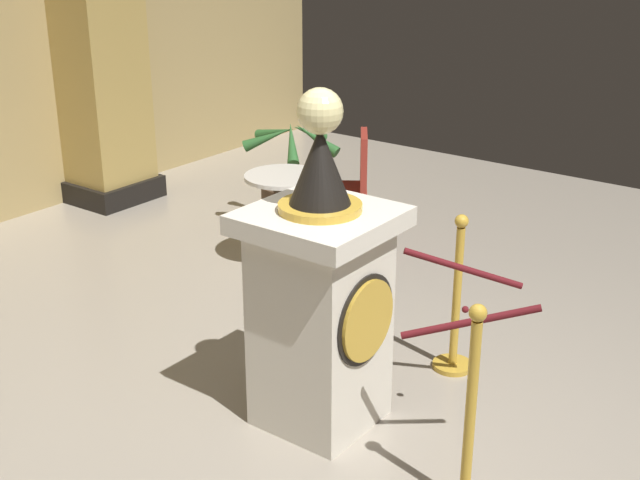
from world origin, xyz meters
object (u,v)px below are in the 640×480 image
Objects in this scene: stanchion_near at (468,439)px; cafe_chair_red at (351,180)px; pedestal_clock at (321,297)px; stanchion_far at (455,317)px; potted_palm_right at (293,195)px; cafe_table at (284,208)px.

cafe_chair_red is (2.33, 2.27, 0.21)m from stanchion_near.
stanchion_far is (0.92, -0.31, -0.39)m from pedestal_clock.
stanchion_near is at bearing -149.09° from stanchion_far.
stanchion_far and potted_palm_right have the same top height.
pedestal_clock is at bearing 161.20° from stanchion_far.
stanchion_near is at bearing -124.98° from cafe_table.
pedestal_clock is 1.84× the size of stanchion_far.
stanchion_far is at bearing -127.45° from cafe_chair_red.
cafe_table is (1.74, 2.48, 0.10)m from stanchion_near.
potted_palm_right is at bearing 41.27° from pedestal_clock.
stanchion_near is at bearing -135.76° from cafe_chair_red.
potted_palm_right is at bearing 59.64° from stanchion_far.
cafe_table is at bearing 70.60° from stanchion_far.
pedestal_clock reaches higher than potted_palm_right.
pedestal_clock is 1.05m from stanchion_near.
stanchion_far is 1.94m from cafe_table.
potted_palm_right reaches higher than cafe_table.
pedestal_clock is 1.75× the size of stanchion_near.
stanchion_near reaches higher than stanchion_far.
potted_palm_right is at bearing 80.98° from cafe_chair_red.
pedestal_clock is 1.84× the size of potted_palm_right.
potted_palm_right is at bearing 50.43° from stanchion_near.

